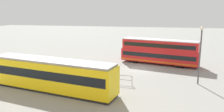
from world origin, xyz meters
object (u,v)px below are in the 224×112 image
double_decker_bus (159,51)px  pedestrian_crossing (112,83)px  tram_yellow (51,74)px  pedestrian_near_railing (98,69)px  street_lamp (200,51)px  info_sign (69,67)px

double_decker_bus → pedestrian_crossing: bearing=71.5°
tram_yellow → pedestrian_near_railing: 6.67m
double_decker_bus → pedestrian_near_railing: size_ratio=7.11×
double_decker_bus → street_lamp: street_lamp is taller
info_sign → street_lamp: size_ratio=0.39×
tram_yellow → info_sign: size_ratio=5.87×
double_decker_bus → info_sign: (10.10, 10.91, -0.25)m
info_sign → pedestrian_crossing: bearing=156.3°
double_decker_bus → pedestrian_crossing: double_decker_bus is taller
pedestrian_near_railing → tram_yellow: bearing=57.8°
info_sign → double_decker_bus: bearing=-132.8°
double_decker_bus → info_sign: bearing=47.2°
pedestrian_near_railing → info_sign: bearing=39.4°
pedestrian_crossing → info_sign: 6.19m
tram_yellow → pedestrian_near_railing: size_ratio=8.69×
info_sign → street_lamp: 14.88m
street_lamp → tram_yellow: bearing=19.4°
double_decker_bus → pedestrian_crossing: (4.48, 13.38, -0.98)m
tram_yellow → pedestrian_near_railing: tram_yellow is taller
pedestrian_crossing → info_sign: bearing=-23.7°
double_decker_bus → tram_yellow: size_ratio=0.82×
pedestrian_crossing → pedestrian_near_railing: bearing=-60.2°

